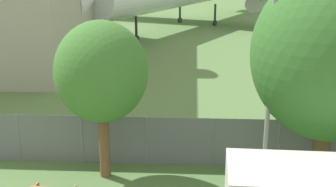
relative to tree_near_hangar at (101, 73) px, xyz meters
name	(u,v)px	position (x,y,z in m)	size (l,w,h in m)	color
perimeter_fence	(212,142)	(3.99, 1.08, -3.01)	(56.07, 0.07, 1.97)	slate
tree_near_hangar	(101,73)	(0.00, 0.00, 0.00)	(3.30, 3.30, 5.83)	brown
tree_left_of_cabin	(331,55)	(7.79, -0.17, 0.77)	(5.34, 5.34, 7.72)	brown
light_mast	(272,42)	(5.74, -0.69, 1.29)	(0.44, 0.44, 8.79)	#99999E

